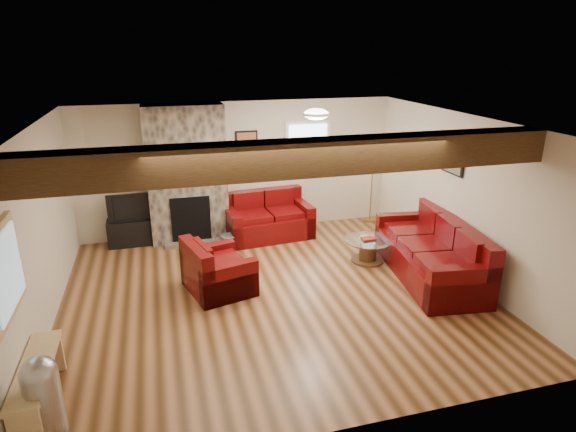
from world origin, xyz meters
name	(u,v)px	position (x,y,z in m)	size (l,w,h in m)	color
room	(274,214)	(0.00, 0.00, 1.25)	(8.00, 8.00, 8.00)	#503015
oak_beam	(300,158)	(0.00, -1.25, 2.31)	(6.00, 0.36, 0.38)	#371E10
chimney_breast	(187,176)	(-1.00, 2.49, 1.22)	(1.40, 0.67, 2.50)	#342F28
back_window	(308,149)	(1.35, 2.71, 1.55)	(0.90, 0.08, 1.10)	white
hatch_window	(4,272)	(-2.96, -1.50, 1.45)	(0.08, 1.00, 0.90)	tan
ceiling_dome	(316,116)	(0.90, 0.90, 2.44)	(0.40, 0.40, 0.18)	silver
artwork_back	(247,145)	(0.15, 2.71, 1.70)	(0.42, 0.06, 0.52)	black
artwork_right	(453,161)	(2.96, 0.30, 1.75)	(0.06, 0.55, 0.42)	black
sofa_three	(430,249)	(2.48, -0.06, 0.46)	(2.37, 0.99, 0.92)	#450408
loveseat	(268,216)	(0.43, 2.23, 0.42)	(1.59, 0.91, 0.85)	#450408
armchair_red	(218,266)	(-0.76, 0.35, 0.39)	(0.97, 0.85, 0.78)	#450408
coffee_table	(368,250)	(1.79, 0.69, 0.20)	(0.81, 0.81, 0.42)	#482F17
tv_cabinet	(136,231)	(-1.99, 2.53, 0.24)	(0.97, 0.39, 0.48)	black
television	(133,206)	(-1.99, 2.53, 0.74)	(0.87, 0.11, 0.50)	black
floor_lamp	(373,163)	(2.68, 2.53, 1.24)	(0.37, 0.37, 1.45)	#A88746
pine_bench	(39,387)	(-2.83, -1.65, 0.24)	(0.30, 1.28, 0.48)	tan
pedal_bin	(43,396)	(-2.69, -2.03, 0.41)	(0.33, 0.33, 0.82)	#B0B0B5
coal_bucket	(228,242)	(-0.40, 1.80, 0.14)	(0.30, 0.30, 0.28)	gray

